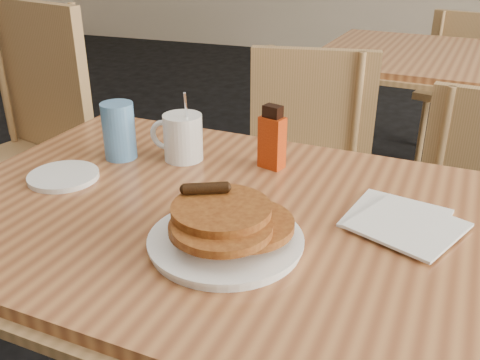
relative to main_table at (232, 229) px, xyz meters
name	(u,v)px	position (x,y,z in m)	size (l,w,h in m)	color
main_table	(232,229)	(0.00, 0.00, 0.00)	(1.32, 0.94, 0.75)	#AB6B3C
neighbor_table	(475,66)	(0.52, 1.64, 0.00)	(1.47, 1.08, 0.75)	#AB6B3C
chair_main_far	(303,166)	(-0.01, 0.72, -0.17)	(0.47, 0.47, 0.91)	#AC8150
chair_neighbor_far	(459,75)	(0.50, 2.39, -0.22)	(0.47, 0.48, 0.83)	#AC8150
chair_neighbor_near	(478,182)	(0.54, 0.91, -0.22)	(0.43, 0.43, 0.83)	#AC8150
chair_wall_extra	(27,131)	(-0.94, 0.51, -0.08)	(0.58, 0.59, 1.04)	#AC8150
pancake_plate	(226,231)	(0.03, -0.12, 0.07)	(0.28, 0.28, 0.10)	white
coffee_mug	(182,136)	(-0.20, 0.21, 0.10)	(0.13, 0.09, 0.18)	white
syrup_bottle	(272,139)	(0.01, 0.23, 0.11)	(0.07, 0.05, 0.15)	maroon
napkin_stack	(402,222)	(0.32, 0.06, 0.05)	(0.24, 0.26, 0.01)	white
blue_tumbler	(119,131)	(-0.35, 0.17, 0.11)	(0.08, 0.08, 0.14)	#5389C2
side_saucer	(63,176)	(-0.41, 0.02, 0.05)	(0.16, 0.16, 0.01)	white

